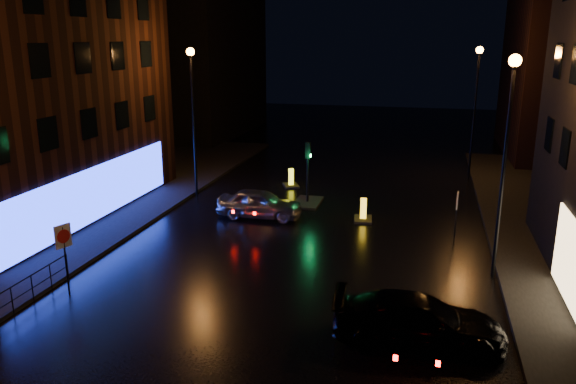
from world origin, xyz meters
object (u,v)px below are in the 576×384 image
at_px(traffic_signal, 308,195).
at_px(dark_sedan, 419,321).
at_px(bollard_near, 363,215).
at_px(silver_hatchback, 260,204).
at_px(bollard_far, 291,182).
at_px(road_sign_right, 457,205).
at_px(road_sign_left, 64,242).

height_order(traffic_signal, dark_sedan, traffic_signal).
xyz_separation_m(traffic_signal, bollard_near, (3.34, -2.21, -0.25)).
distance_m(silver_hatchback, bollard_far, 6.38).
distance_m(dark_sedan, road_sign_right, 9.65).
relative_size(traffic_signal, bollard_near, 2.46).
bearing_deg(bollard_far, silver_hatchback, -115.40).
distance_m(traffic_signal, dark_sedan, 14.98).
xyz_separation_m(bollard_near, bollard_far, (-5.11, 5.57, -0.01)).
bearing_deg(road_sign_left, bollard_far, 97.51).
bearing_deg(traffic_signal, bollard_near, -33.46).
bearing_deg(traffic_signal, road_sign_left, -114.78).
height_order(road_sign_left, road_sign_right, road_sign_left).
bearing_deg(road_sign_right, dark_sedan, 87.40).
height_order(silver_hatchback, road_sign_left, road_sign_left).
xyz_separation_m(dark_sedan, road_sign_right, (1.39, 9.51, 0.95)).
bearing_deg(bollard_far, dark_sedan, -89.15).
bearing_deg(bollard_near, road_sign_right, -29.37).
distance_m(silver_hatchback, dark_sedan, 13.36).
distance_m(traffic_signal, silver_hatchback, 3.53).
xyz_separation_m(traffic_signal, dark_sedan, (6.32, -13.58, 0.24)).
relative_size(bollard_near, road_sign_left, 0.54).
relative_size(bollard_far, road_sign_right, 0.67).
distance_m(bollard_near, road_sign_right, 4.96).
bearing_deg(road_sign_right, bollard_far, -32.38).
height_order(silver_hatchback, road_sign_right, road_sign_right).
xyz_separation_m(dark_sedan, bollard_far, (-8.09, 16.94, -0.50)).
xyz_separation_m(traffic_signal, road_sign_right, (7.71, -4.07, 1.19)).
height_order(traffic_signal, bollard_far, traffic_signal).
distance_m(silver_hatchback, road_sign_right, 9.66).
bearing_deg(bollard_far, road_sign_right, -62.78).
bearing_deg(bollard_near, silver_hatchback, -177.58).
bearing_deg(road_sign_right, road_sign_left, 38.91).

